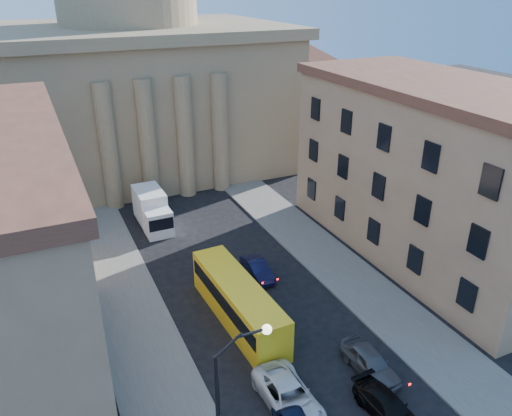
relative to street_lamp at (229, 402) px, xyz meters
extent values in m
cube|color=#5B5953|center=(-1.53, 10.00, -5.21)|extent=(5.00, 60.00, 0.15)
cube|color=#5B5953|center=(15.47, 10.00, -5.21)|extent=(5.00, 60.00, 0.15)
cube|color=#826F50|center=(6.97, 48.00, 2.71)|extent=(34.00, 26.00, 16.00)
cube|color=#826F50|center=(6.97, 48.00, 11.11)|extent=(35.50, 27.50, 1.20)
cube|color=#826F50|center=(27.97, 46.00, 0.21)|extent=(13.00, 13.00, 11.00)
cone|color=#532E23|center=(27.97, 46.00, 7.71)|extent=(26.02, 26.02, 4.00)
cylinder|color=#826F50|center=(0.97, 34.80, 1.21)|extent=(1.80, 1.80, 13.00)
cylinder|color=#826F50|center=(4.97, 34.80, 1.21)|extent=(1.80, 1.80, 13.00)
cylinder|color=#826F50|center=(8.97, 34.80, 1.21)|extent=(1.80, 1.80, 13.00)
cylinder|color=#826F50|center=(12.97, 34.80, 1.21)|extent=(1.80, 1.80, 13.00)
cube|color=tan|center=(23.97, 14.00, 1.71)|extent=(11.00, 26.00, 14.00)
cube|color=#532E23|center=(23.97, 14.00, 9.01)|extent=(11.60, 26.60, 0.80)
cylinder|color=black|center=(0.02, 0.00, 3.06)|extent=(1.30, 0.12, 0.96)
cylinder|color=black|center=(1.02, 0.00, 3.36)|extent=(1.30, 0.12, 0.12)
sphere|color=white|center=(1.77, 0.00, 3.31)|extent=(0.44, 0.44, 0.44)
imported|color=white|center=(4.71, 3.07, -4.52)|extent=(2.59, 5.53, 1.53)
imported|color=black|center=(9.30, 0.21, -4.62)|extent=(2.21, 4.70, 1.33)
imported|color=#4C4D51|center=(10.47, 3.42, -4.52)|extent=(1.83, 4.51, 1.53)
imported|color=black|center=(8.82, 16.10, -4.60)|extent=(1.53, 4.21, 1.38)
cube|color=yellow|center=(5.21, 11.50, -3.76)|extent=(2.92, 10.96, 3.06)
cube|color=black|center=(5.21, 11.50, -3.26)|extent=(2.95, 10.37, 1.09)
cylinder|color=black|center=(4.39, 7.51, -4.79)|extent=(0.34, 1.00, 0.99)
cylinder|color=black|center=(6.36, 7.59, -4.79)|extent=(0.34, 1.00, 0.99)
cylinder|color=black|center=(4.06, 15.40, -4.79)|extent=(0.34, 1.00, 0.99)
cylinder|color=black|center=(6.04, 15.48, -4.79)|extent=(0.34, 1.00, 0.99)
cube|color=silver|center=(3.49, 26.64, -4.04)|extent=(2.42, 2.52, 2.50)
cube|color=black|center=(3.50, 25.44, -3.73)|extent=(2.29, 0.15, 1.14)
cube|color=silver|center=(3.46, 29.45, -3.47)|extent=(2.55, 4.40, 3.22)
cylinder|color=black|center=(2.46, 26.21, -4.82)|extent=(0.30, 0.94, 0.94)
cylinder|color=black|center=(4.54, 26.23, -4.82)|extent=(0.30, 0.94, 0.94)
cylinder|color=black|center=(2.41, 30.37, -4.82)|extent=(0.30, 0.94, 0.94)
cylinder|color=black|center=(4.49, 30.39, -4.82)|extent=(0.30, 0.94, 0.94)
camera|label=1|loc=(-5.66, -15.03, 16.62)|focal=35.00mm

